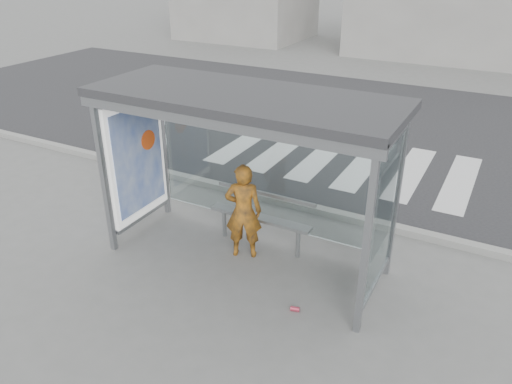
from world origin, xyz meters
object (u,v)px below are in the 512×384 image
at_px(person, 243,211).
at_px(bench, 261,217).
at_px(bus_shelter, 223,133).
at_px(soda_can, 295,309).

xyz_separation_m(person, bench, (0.11, 0.36, -0.24)).
bearing_deg(person, bus_shelter, -6.87).
xyz_separation_m(person, soda_can, (1.26, -0.86, -0.73)).
bearing_deg(bus_shelter, person, 15.74).
bearing_deg(bench, soda_can, -46.69).
bearing_deg(bench, bus_shelter, -131.06).
xyz_separation_m(bus_shelter, bench, (0.38, 0.44, -1.46)).
bearing_deg(bench, person, -106.60).
relative_size(bus_shelter, soda_can, 35.51).
relative_size(bus_shelter, person, 2.78).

